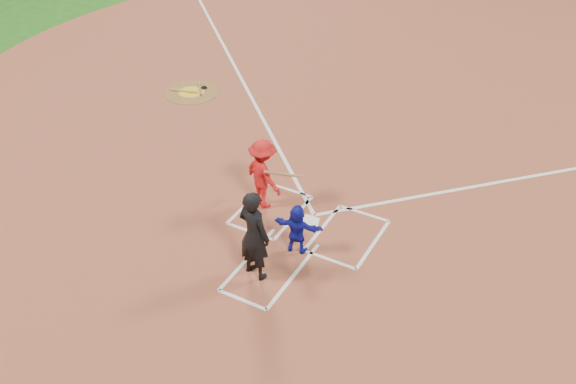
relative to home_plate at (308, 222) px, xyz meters
The scene contains 12 objects.
ground 0.02m from the home_plate, ahead, with size 120.00×120.00×0.00m, color #1D5515.
home_plate_dirt 6.00m from the home_plate, 90.00° to the left, with size 28.00×28.00×0.01m, color brown.
home_plate is the anchor object (origin of this frame).
on_deck_circle 7.38m from the home_plate, 146.61° to the left, with size 1.70×1.70×0.01m, color brown.
on_deck_logo 7.38m from the home_plate, 146.61° to the left, with size 0.80×0.80×0.00m, color gold.
on_deck_bat_a 7.40m from the home_plate, 144.36° to the left, with size 0.06×0.06×0.84m, color olive.
on_deck_bat_b 7.50m from the home_plate, 148.09° to the left, with size 0.06×0.06×0.84m, color #A67D3D.
bat_weight_donut 7.45m from the home_plate, 143.19° to the left, with size 0.19×0.19×0.05m, color black.
catcher 1.15m from the home_plate, 76.72° to the right, with size 1.07×0.34×1.15m, color #13189F.
umpire 2.26m from the home_plate, 94.80° to the right, with size 0.74×0.48×2.02m, color black.
chalk_markings 5.29m from the home_plate, 90.00° to the left, with size 28.35×17.32×0.01m.
batter_at_plate 1.50m from the home_plate, behind, with size 1.58×1.01×1.72m.
Camera 1 is at (5.10, -10.23, 8.95)m, focal length 40.00 mm.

